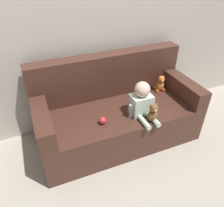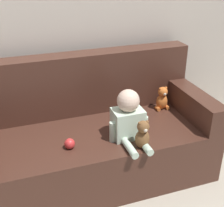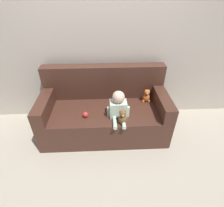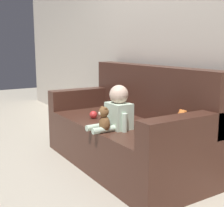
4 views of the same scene
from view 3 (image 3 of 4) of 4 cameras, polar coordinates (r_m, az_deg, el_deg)
ground_plane at (r=2.82m, az=-2.26°, el=-8.65°), size 12.00×12.00×0.00m
wall_back at (r=2.62m, az=-3.12°, el=20.76°), size 8.00×0.05×2.60m
couch at (r=2.65m, az=-2.44°, el=-2.52°), size 1.80×0.83×0.95m
person_baby at (r=2.29m, az=2.09°, el=-0.98°), size 0.30×0.37×0.38m
teddy_bear_brown at (r=2.20m, az=3.49°, el=-4.46°), size 0.11×0.10×0.22m
plush_toy_side at (r=2.66m, az=11.19°, el=2.40°), size 0.12×0.10×0.21m
toy_ball at (r=2.37m, az=-8.67°, el=-3.61°), size 0.08×0.08×0.08m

